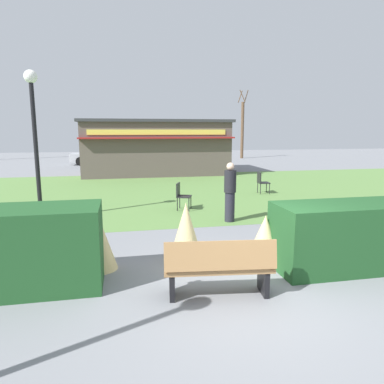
% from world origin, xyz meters
% --- Properties ---
extents(ground_plane, '(80.00, 80.00, 0.00)m').
position_xyz_m(ground_plane, '(0.00, 0.00, 0.00)').
color(ground_plane, slate).
extents(lawn_patch, '(36.00, 12.00, 0.01)m').
position_xyz_m(lawn_patch, '(0.00, 9.98, 0.00)').
color(lawn_patch, '#5B8442').
rests_on(lawn_patch, ground_plane).
extents(park_bench, '(1.75, 0.72, 0.95)m').
position_xyz_m(park_bench, '(-0.64, 0.04, 0.48)').
color(park_bench, '#9E7547').
rests_on(park_bench, ground_plane).
extents(hedge_left, '(2.78, 1.10, 1.36)m').
position_xyz_m(hedge_left, '(-3.82, 0.94, 0.68)').
color(hedge_left, '#1E4C23').
rests_on(hedge_left, ground_plane).
extents(hedge_right, '(2.58, 1.10, 1.24)m').
position_xyz_m(hedge_right, '(1.96, 0.71, 0.62)').
color(hedge_right, '#1E4C23').
rests_on(hedge_right, ground_plane).
extents(ornamental_grass_behind_left, '(0.64, 0.64, 1.01)m').
position_xyz_m(ornamental_grass_behind_left, '(-2.51, 1.56, 0.51)').
color(ornamental_grass_behind_left, '#D1BC7F').
rests_on(ornamental_grass_behind_left, ground_plane).
extents(ornamental_grass_behind_right, '(0.79, 0.79, 0.97)m').
position_xyz_m(ornamental_grass_behind_right, '(0.61, 1.18, 0.49)').
color(ornamental_grass_behind_right, '#D1BC7F').
rests_on(ornamental_grass_behind_right, ground_plane).
extents(ornamental_grass_behind_center, '(0.70, 0.70, 1.21)m').
position_xyz_m(ornamental_grass_behind_center, '(-0.87, 1.57, 0.60)').
color(ornamental_grass_behind_center, '#D1BC7F').
rests_on(ornamental_grass_behind_center, ground_plane).
extents(lamppost_mid, '(0.36, 0.36, 4.21)m').
position_xyz_m(lamppost_mid, '(-4.41, 5.76, 2.65)').
color(lamppost_mid, black).
rests_on(lamppost_mid, ground_plane).
extents(trash_bin, '(0.52, 0.52, 0.76)m').
position_xyz_m(trash_bin, '(2.98, 1.16, 0.38)').
color(trash_bin, '#2D4233').
rests_on(trash_bin, ground_plane).
extents(food_kiosk, '(8.64, 4.98, 3.19)m').
position_xyz_m(food_kiosk, '(-0.01, 16.55, 1.60)').
color(food_kiosk, '#594C47').
rests_on(food_kiosk, ground_plane).
extents(cafe_chair_west, '(0.57, 0.57, 0.89)m').
position_xyz_m(cafe_chair_west, '(-0.17, 6.19, 0.53)').
color(cafe_chair_west, black).
rests_on(cafe_chair_west, ground_plane).
extents(cafe_chair_east, '(0.47, 0.47, 0.89)m').
position_xyz_m(cafe_chair_east, '(3.59, 8.52, 0.53)').
color(cafe_chair_east, black).
rests_on(cafe_chair_east, ground_plane).
extents(person_strolling, '(0.34, 0.34, 1.69)m').
position_xyz_m(person_strolling, '(0.93, 4.44, 0.86)').
color(person_strolling, '#23232D').
rests_on(person_strolling, ground_plane).
extents(parked_car_west_slot, '(4.30, 2.26, 1.20)m').
position_xyz_m(parked_car_west_slot, '(-3.70, 23.12, 0.64)').
color(parked_car_west_slot, '#B7BABF').
rests_on(parked_car_west_slot, ground_plane).
extents(tree_right_bg, '(0.91, 0.96, 6.23)m').
position_xyz_m(tree_right_bg, '(9.15, 26.68, 2.75)').
color(tree_right_bg, brown).
rests_on(tree_right_bg, ground_plane).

